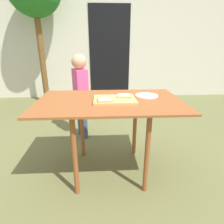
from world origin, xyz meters
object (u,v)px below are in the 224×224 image
plate_white_right (147,96)px  dining_table (110,110)px  cutting_board (115,100)px  pizza_slice_near_left (105,100)px  pizza_slice_far_right (124,96)px  child_left (81,90)px

plate_white_right → dining_table: bearing=-161.7°
cutting_board → plate_white_right: (0.31, 0.14, -0.01)m
dining_table → plate_white_right: (0.36, 0.12, 0.09)m
dining_table → plate_white_right: 0.39m
cutting_board → pizza_slice_near_left: pizza_slice_near_left is taller
pizza_slice_far_right → plate_white_right: (0.23, 0.08, -0.02)m
cutting_board → pizza_slice_near_left: 0.11m
plate_white_right → child_left: bearing=136.2°
cutting_board → child_left: (-0.38, 0.81, -0.11)m
dining_table → child_left: (-0.34, 0.79, -0.01)m
dining_table → plate_white_right: plate_white_right is taller
dining_table → child_left: bearing=113.3°
dining_table → pizza_slice_far_right: size_ratio=9.09×
cutting_board → pizza_slice_near_left: (-0.08, -0.06, 0.02)m
cutting_board → plate_white_right: size_ratio=1.71×
dining_table → pizza_slice_near_left: pizza_slice_near_left is taller
cutting_board → dining_table: bearing=155.7°
dining_table → cutting_board: 0.11m
pizza_slice_far_right → pizza_slice_near_left: 0.21m
cutting_board → pizza_slice_far_right: bearing=32.6°
pizza_slice_far_right → plate_white_right: pizza_slice_far_right is taller
cutting_board → pizza_slice_far_right: (0.09, 0.06, 0.02)m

